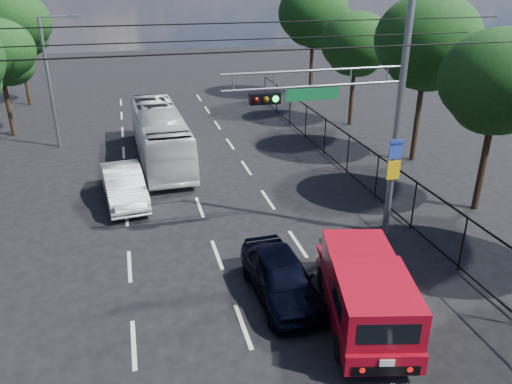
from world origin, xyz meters
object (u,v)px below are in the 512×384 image
object	(u,v)px
red_pickup	(365,290)
navy_hatchback	(281,277)
white_bus	(160,135)
signal_mast	(368,98)
white_van	(124,185)

from	to	relation	value
red_pickup	navy_hatchback	bearing A→B (deg)	137.31
white_bus	signal_mast	bearing A→B (deg)	-60.80
navy_hatchback	white_bus	distance (m)	13.54
red_pickup	white_van	world-z (taller)	red_pickup
white_bus	white_van	world-z (taller)	white_bus
signal_mast	white_van	bearing A→B (deg)	146.70
red_pickup	white_van	distance (m)	11.92
red_pickup	white_bus	xyz separation A→B (m)	(-4.34, 15.02, 0.28)
signal_mast	navy_hatchback	xyz separation A→B (m)	(-3.85, -2.92, -4.53)
signal_mast	navy_hatchback	world-z (taller)	signal_mast
red_pickup	white_bus	size ratio (longest dim) A/B	0.58
red_pickup	white_bus	world-z (taller)	white_bus
navy_hatchback	white_bus	bearing A→B (deg)	98.51
signal_mast	red_pickup	size ratio (longest dim) A/B	1.69
white_van	white_bus	bearing A→B (deg)	61.88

